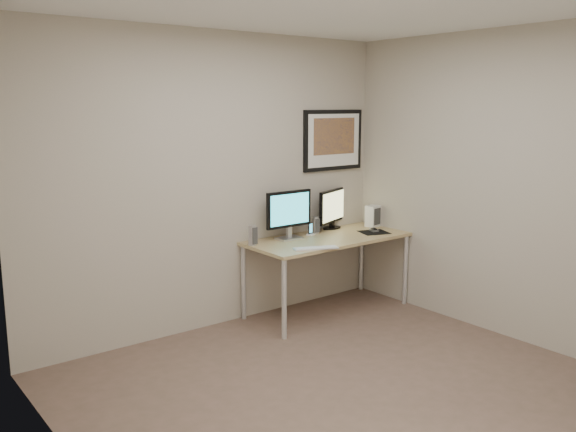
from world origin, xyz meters
The scene contains 13 objects.
floor centered at (0.00, 0.00, 0.00)m, with size 3.60×3.60×0.00m, color brown.
room centered at (0.00, 0.45, 1.64)m, with size 3.60×3.60×3.60m.
desk centered at (1.00, 1.35, 0.66)m, with size 1.60×0.70×0.73m.
framed_art centered at (1.35, 1.68, 1.62)m, with size 0.75×0.04×0.60m.
monitor_large centered at (0.66, 1.51, 0.98)m, with size 0.50×0.16×0.46m.
monitor_tv centered at (1.30, 1.63, 0.94)m, with size 0.49×0.22×0.40m.
speaker_left centered at (0.25, 1.52, 0.82)m, with size 0.07×0.07×0.18m, color #B7B7BC.
speaker_right centered at (1.03, 1.56, 0.81)m, with size 0.07×0.07×0.17m, color #B7B7BC.
phone_dock centered at (0.93, 1.52, 0.79)m, with size 0.06×0.06×0.13m, color black.
keyboard centered at (0.61, 1.06, 0.74)m, with size 0.40×0.11×0.01m, color silver.
mousepad centered at (1.51, 1.24, 0.73)m, with size 0.26×0.23×0.00m, color black.
mouse centered at (1.54, 1.27, 0.75)m, with size 0.06×0.10×0.03m, color black.
fan_unit centered at (1.72, 1.47, 0.84)m, with size 0.14×0.10×0.22m, color silver.
Camera 1 is at (-2.76, -2.88, 1.97)m, focal length 38.00 mm.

